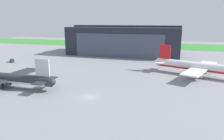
% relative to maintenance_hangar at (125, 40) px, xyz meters
% --- Properties ---
extents(ground_plane, '(440.00, 440.00, 0.00)m').
position_rel_maintenance_hangar_xyz_m(ground_plane, '(12.18, -94.20, -10.30)').
color(ground_plane, gray).
extents(grass_field_strip, '(440.00, 56.00, 0.08)m').
position_rel_maintenance_hangar_xyz_m(grass_field_strip, '(12.18, 64.16, -10.26)').
color(grass_field_strip, '#398837').
rests_on(grass_field_strip, ground_plane).
extents(maintenance_hangar, '(80.71, 38.42, 21.52)m').
position_rel_maintenance_hangar_xyz_m(maintenance_hangar, '(0.00, 0.00, 0.00)').
color(maintenance_hangar, '#232833').
rests_on(maintenance_hangar, ground_plane).
extents(airliner_near_right, '(46.69, 35.28, 11.70)m').
position_rel_maintenance_hangar_xyz_m(airliner_near_right, '(-24.12, -93.64, -6.77)').
color(airliner_near_right, '#282B33').
rests_on(airliner_near_right, ground_plane).
extents(airliner_far_right, '(44.66, 36.01, 13.18)m').
position_rel_maintenance_hangar_xyz_m(airliner_far_right, '(49.97, -54.21, -6.13)').
color(airliner_far_right, silver).
rests_on(airliner_far_right, ground_plane).
extents(ops_van, '(4.55, 4.28, 2.26)m').
position_rel_maintenance_hangar_xyz_m(ops_van, '(-57.67, -53.25, -9.13)').
color(ops_van, '#2D2D33').
rests_on(ops_van, ground_plane).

